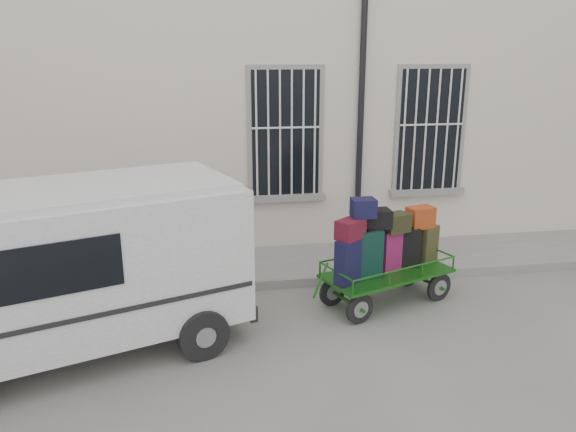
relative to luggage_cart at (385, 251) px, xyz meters
The scene contains 5 objects.
ground 1.24m from the luggage_cart, 139.95° to the right, with size 80.00×80.00×0.00m, color slate.
building 5.41m from the luggage_cart, 98.11° to the left, with size 24.00×5.15×6.00m.
sidewalk 1.92m from the luggage_cart, 113.48° to the left, with size 24.00×1.70×0.15m, color gray.
luggage_cart is the anchor object (origin of this frame).
van 4.35m from the luggage_cart, 169.73° to the right, with size 4.55×3.06×2.13m.
Camera 1 is at (-1.96, -6.82, 3.66)m, focal length 35.00 mm.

